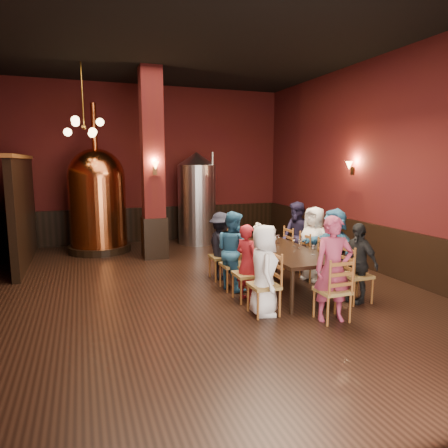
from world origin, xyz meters
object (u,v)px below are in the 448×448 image
object	(u,v)px
steel_vessel	(197,198)
person_2	(233,250)
dining_table	(283,253)
copper_kettle	(97,199)
person_1	(247,263)
rose_vase	(259,228)
person_0	(264,270)

from	to	relation	value
steel_vessel	person_2	bearing A→B (deg)	-97.20
dining_table	copper_kettle	world-z (taller)	copper_kettle
dining_table	person_2	size ratio (longest dim) A/B	1.66
dining_table	person_1	bearing A→B (deg)	-158.78
copper_kettle	dining_table	bearing A→B (deg)	-55.84
rose_vase	person_0	bearing A→B (deg)	-112.46
person_0	rose_vase	bearing A→B (deg)	-4.64
person_2	rose_vase	xyz separation A→B (m)	(0.82, 0.67, 0.26)
person_0	person_1	xyz separation A→B (m)	(0.00, 0.67, -0.04)
person_0	person_1	distance (m)	0.67
copper_kettle	steel_vessel	distance (m)	2.73
person_1	copper_kettle	xyz separation A→B (m)	(-2.17, 4.78, 0.73)
steel_vessel	person_1	bearing A→B (deg)	-96.28
person_1	person_2	xyz separation A→B (m)	(0.00, 0.66, 0.07)
person_1	person_2	world-z (taller)	person_2
person_1	steel_vessel	distance (m)	5.04
copper_kettle	person_0	bearing A→B (deg)	-68.31
person_2	steel_vessel	size ratio (longest dim) A/B	0.56
dining_table	copper_kettle	distance (m)	5.43
copper_kettle	steel_vessel	bearing A→B (deg)	3.88
person_1	person_2	size ratio (longest dim) A/B	0.90
steel_vessel	person_0	bearing A→B (deg)	-95.56
person_0	person_2	size ratio (longest dim) A/B	0.96
person_0	steel_vessel	size ratio (longest dim) A/B	0.54
person_1	dining_table	bearing A→B (deg)	-90.29
dining_table	person_1	xyz separation A→B (m)	(-0.85, -0.33, -0.04)
copper_kettle	person_1	bearing A→B (deg)	-65.58
dining_table	steel_vessel	xyz separation A→B (m)	(-0.30, 4.64, 0.61)
rose_vase	dining_table	bearing A→B (deg)	-88.36
copper_kettle	rose_vase	xyz separation A→B (m)	(2.99, -3.46, -0.40)
rose_vase	person_1	bearing A→B (deg)	-121.80
person_0	copper_kettle	distance (m)	5.91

